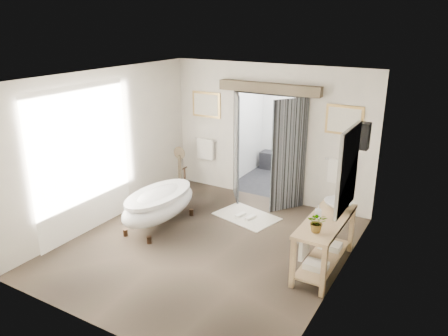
{
  "coord_description": "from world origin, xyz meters",
  "views": [
    {
      "loc": [
        3.66,
        -5.69,
        3.76
      ],
      "look_at": [
        0.0,
        0.6,
        1.25
      ],
      "focal_mm": 35.0,
      "sensor_mm": 36.0,
      "label": 1
    }
  ],
  "objects": [
    {
      "name": "soap_bottle_b",
      "position": [
        1.98,
        0.88,
        0.93
      ],
      "size": [
        0.15,
        0.15,
        0.16
      ],
      "primitive_type": "imported",
      "rotation": [
        0.0,
        0.0,
        -0.3
      ],
      "color": "gray",
      "rests_on": "vanity"
    },
    {
      "name": "ground_plane",
      "position": [
        0.0,
        0.0,
        0.0
      ],
      "size": [
        5.0,
        5.0,
        0.0
      ],
      "primitive_type": "plane",
      "color": "brown"
    },
    {
      "name": "back_wall_dressing",
      "position": [
        0.0,
        2.32,
        1.56
      ],
      "size": [
        3.82,
        0.74,
        2.52
      ],
      "color": "black",
      "rests_on": "ground_plane"
    },
    {
      "name": "vanity",
      "position": [
        1.95,
        0.31,
        0.51
      ],
      "size": [
        0.57,
        1.6,
        0.85
      ],
      "color": "tan",
      "rests_on": "ground_plane"
    },
    {
      "name": "basin",
      "position": [
        2.02,
        0.76,
        0.93
      ],
      "size": [
        0.46,
        0.46,
        0.15
      ],
      "primitive_type": "imported",
      "rotation": [
        0.0,
        0.0,
        -0.03
      ],
      "color": "white",
      "rests_on": "vanity"
    },
    {
      "name": "room_shell",
      "position": [
        -0.04,
        -0.12,
        1.86
      ],
      "size": [
        4.52,
        5.02,
        2.91
      ],
      "color": "beige",
      "rests_on": "ground_plane"
    },
    {
      "name": "clawfoot_tub",
      "position": [
        -1.19,
        0.21,
        0.45
      ],
      "size": [
        0.83,
        1.87,
        0.91
      ],
      "color": "#362316",
      "rests_on": "ground_plane"
    },
    {
      "name": "pedestal_mirror",
      "position": [
        -1.96,
        1.96,
        0.44
      ],
      "size": [
        0.3,
        0.19,
        1.02
      ],
      "color": "brown",
      "rests_on": "ground_plane"
    },
    {
      "name": "plant",
      "position": [
        1.98,
        -0.16,
        1.0
      ],
      "size": [
        0.33,
        0.31,
        0.3
      ],
      "primitive_type": "imported",
      "rotation": [
        0.0,
        0.0,
        0.32
      ],
      "color": "gray",
      "rests_on": "vanity"
    },
    {
      "name": "shower_room",
      "position": [
        0.0,
        3.99,
        0.91
      ],
      "size": [
        2.22,
        2.01,
        2.51
      ],
      "color": "black",
      "rests_on": "ground_plane"
    },
    {
      "name": "slippers",
      "position": [
        0.08,
        1.32,
        0.04
      ],
      "size": [
        0.38,
        0.26,
        0.05
      ],
      "color": "white",
      "rests_on": "rug"
    },
    {
      "name": "rug",
      "position": [
        0.07,
        1.38,
        0.01
      ],
      "size": [
        1.36,
        1.07,
        0.01
      ],
      "primitive_type": "cube",
      "rotation": [
        0.0,
        0.0,
        -0.24
      ],
      "color": "beige",
      "rests_on": "ground_plane"
    },
    {
      "name": "soap_bottle_a",
      "position": [
        1.85,
        0.29,
        0.95
      ],
      "size": [
        0.12,
        0.12,
        0.21
      ],
      "primitive_type": "imported",
      "rotation": [
        0.0,
        0.0,
        0.39
      ],
      "color": "gray",
      "rests_on": "vanity"
    }
  ]
}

